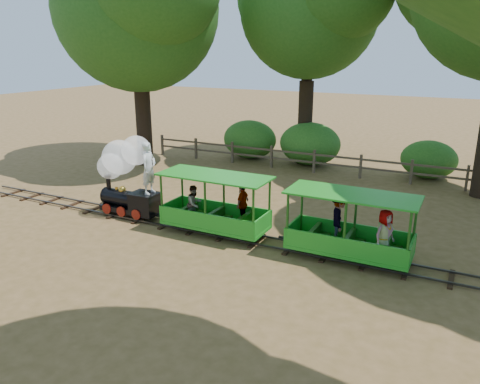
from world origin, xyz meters
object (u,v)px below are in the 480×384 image
at_px(fence, 337,162).
at_px(locomotive, 126,170).
at_px(carriage_rear, 352,231).
at_px(carriage_front, 216,210).

bearing_deg(fence, locomotive, -120.09).
height_order(carriage_rear, fence, carriage_rear).
bearing_deg(carriage_front, fence, 80.70).
distance_m(carriage_front, fence, 8.09).
bearing_deg(carriage_front, carriage_rear, 0.39).
distance_m(locomotive, fence, 9.21).
xyz_separation_m(locomotive, fence, (4.59, 7.92, -0.94)).
xyz_separation_m(carriage_front, carriage_rear, (3.90, 0.03, 0.05)).
relative_size(carriage_front, fence, 0.18).
height_order(locomotive, carriage_front, locomotive).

